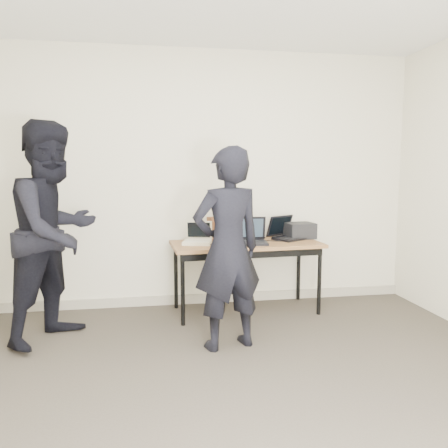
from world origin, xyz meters
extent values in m
cube|color=#3F382F|center=(0.00, 0.00, -0.03)|extent=(4.50, 4.50, 0.05)
cube|color=beige|center=(0.00, 2.27, 1.35)|extent=(4.50, 0.05, 2.70)
cube|color=brown|center=(0.38, 1.89, 0.70)|extent=(1.54, 0.75, 0.03)
cylinder|color=black|center=(-0.29, 1.58, 0.34)|extent=(0.04, 0.04, 0.68)
cylinder|color=black|center=(1.08, 1.67, 0.34)|extent=(0.04, 0.04, 0.68)
cylinder|color=black|center=(-0.33, 2.11, 0.34)|extent=(0.04, 0.04, 0.68)
cylinder|color=black|center=(1.05, 2.20, 0.34)|extent=(0.04, 0.04, 0.68)
cube|color=black|center=(0.39, 1.61, 0.64)|extent=(1.40, 0.11, 0.06)
cube|color=beige|center=(-0.13, 1.88, 0.74)|extent=(0.32, 0.28, 0.03)
cube|color=beige|center=(-0.13, 1.85, 0.75)|extent=(0.24, 0.17, 0.01)
cube|color=beige|center=(-0.09, 2.00, 0.84)|extent=(0.27, 0.11, 0.19)
cube|color=black|center=(-0.10, 2.00, 0.85)|extent=(0.23, 0.09, 0.15)
cube|color=beige|center=(-0.10, 1.99, 0.75)|extent=(0.24, 0.07, 0.01)
cube|color=black|center=(0.40, 1.79, 0.73)|extent=(0.36, 0.29, 0.02)
cube|color=black|center=(0.39, 1.76, 0.75)|extent=(0.29, 0.17, 0.01)
cube|color=black|center=(0.42, 1.95, 0.86)|extent=(0.34, 0.11, 0.24)
cube|color=#26333F|center=(0.41, 1.94, 0.86)|extent=(0.29, 0.09, 0.19)
cube|color=black|center=(0.41, 1.92, 0.74)|extent=(0.30, 0.05, 0.02)
cube|color=black|center=(0.88, 1.99, 0.73)|extent=(0.41, 0.38, 0.02)
cube|color=black|center=(0.89, 1.97, 0.75)|extent=(0.30, 0.25, 0.01)
cube|color=black|center=(0.80, 2.13, 0.85)|extent=(0.33, 0.24, 0.23)
cube|color=black|center=(0.80, 2.12, 0.86)|extent=(0.28, 0.20, 0.18)
cube|color=black|center=(0.81, 2.10, 0.74)|extent=(0.27, 0.17, 0.02)
cube|color=brown|center=(0.20, 2.11, 0.84)|extent=(0.38, 0.22, 0.24)
cube|color=brown|center=(0.21, 2.05, 0.94)|extent=(0.37, 0.13, 0.07)
cube|color=brown|center=(0.35, 2.14, 0.82)|extent=(0.03, 0.10, 0.02)
ellipsoid|color=white|center=(0.23, 2.11, 1.00)|extent=(0.13, 0.10, 0.08)
cube|color=black|center=(1.01, 2.07, 0.80)|extent=(0.32, 0.28, 0.17)
cube|color=black|center=(0.16, 1.71, 0.73)|extent=(0.08, 0.05, 0.03)
cube|color=silver|center=(0.17, 1.75, 0.72)|extent=(0.23, 0.17, 0.01)
cube|color=black|center=(-0.04, 1.82, 0.72)|extent=(0.28, 0.19, 0.01)
cube|color=black|center=(0.52, 2.12, 0.72)|extent=(0.25, 0.06, 0.01)
cube|color=silver|center=(0.39, 1.77, 0.72)|extent=(0.22, 0.13, 0.01)
cube|color=black|center=(0.89, 1.97, 0.72)|extent=(0.13, 0.24, 0.01)
cube|color=black|center=(0.68, 1.91, 0.72)|extent=(0.32, 0.12, 0.01)
imported|color=black|center=(0.03, 1.02, 0.82)|extent=(0.69, 0.55, 1.64)
imported|color=black|center=(-1.38, 1.44, 0.93)|extent=(1.08, 1.14, 1.86)
cube|color=#A49C88|center=(0.00, 2.23, 0.05)|extent=(4.50, 0.03, 0.10)
camera|label=1|loc=(-0.55, -2.39, 1.45)|focal=35.00mm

